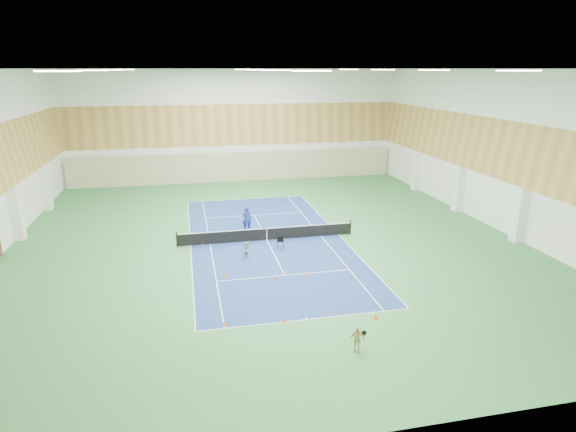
{
  "coord_description": "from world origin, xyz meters",
  "views": [
    {
      "loc": [
        -5.45,
        -32.64,
        12.02
      ],
      "look_at": [
        1.41,
        -0.79,
        2.0
      ],
      "focal_mm": 30.0,
      "sensor_mm": 36.0,
      "label": 1
    }
  ],
  "objects_px": {
    "child_court": "(247,250)",
    "child_apron": "(357,339)",
    "ball_cart": "(280,243)",
    "tennis_net": "(267,233)",
    "coach": "(247,219)"
  },
  "relations": [
    {
      "from": "child_court",
      "to": "child_apron",
      "type": "relative_size",
      "value": 0.95
    },
    {
      "from": "child_apron",
      "to": "ball_cart",
      "type": "relative_size",
      "value": 1.47
    },
    {
      "from": "child_court",
      "to": "ball_cart",
      "type": "xyz_separation_m",
      "value": [
        2.51,
        1.3,
        -0.16
      ]
    },
    {
      "from": "tennis_net",
      "to": "ball_cart",
      "type": "distance_m",
      "value": 1.97
    },
    {
      "from": "child_court",
      "to": "child_apron",
      "type": "distance_m",
      "value": 12.34
    },
    {
      "from": "tennis_net",
      "to": "coach",
      "type": "height_order",
      "value": "coach"
    },
    {
      "from": "tennis_net",
      "to": "child_apron",
      "type": "height_order",
      "value": "child_apron"
    },
    {
      "from": "coach",
      "to": "child_court",
      "type": "xyz_separation_m",
      "value": [
        -0.73,
        -5.55,
        -0.41
      ]
    },
    {
      "from": "coach",
      "to": "ball_cart",
      "type": "bearing_deg",
      "value": 120.43
    },
    {
      "from": "tennis_net",
      "to": "child_court",
      "type": "distance_m",
      "value": 3.67
    },
    {
      "from": "child_apron",
      "to": "coach",
      "type": "bearing_deg",
      "value": 111.11
    },
    {
      "from": "tennis_net",
      "to": "child_court",
      "type": "relative_size",
      "value": 11.27
    },
    {
      "from": "tennis_net",
      "to": "coach",
      "type": "distance_m",
      "value": 2.68
    },
    {
      "from": "child_court",
      "to": "ball_cart",
      "type": "height_order",
      "value": "child_court"
    },
    {
      "from": "child_apron",
      "to": "tennis_net",
      "type": "bearing_deg",
      "value": 108.16
    }
  ]
}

